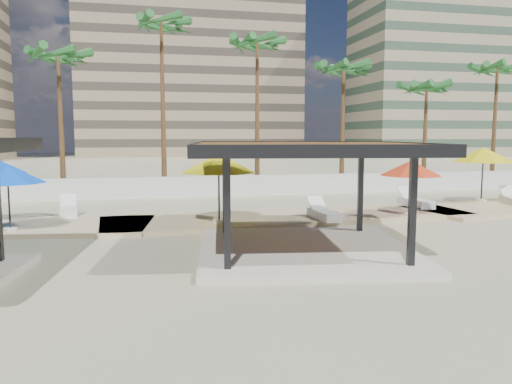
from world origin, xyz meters
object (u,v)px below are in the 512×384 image
pavilion_central (305,187)px  lounger_a (68,210)px  lounger_b (324,214)px  lounger_c (415,202)px  umbrella_c (411,168)px

pavilion_central → lounger_a: (-8.08, 8.27, -1.66)m
lounger_b → lounger_c: 6.06m
lounger_a → lounger_b: 11.04m
umbrella_c → lounger_b: umbrella_c is taller
umbrella_c → pavilion_central: bearing=-142.6°
lounger_a → lounger_b: lounger_b is taller
lounger_b → lounger_c: (5.57, 2.39, 0.01)m
umbrella_c → lounger_a: size_ratio=1.31×
umbrella_c → lounger_c: umbrella_c is taller
pavilion_central → lounger_b: (2.42, 4.87, -1.65)m
lounger_a → lounger_c: (16.07, -1.00, 0.02)m
umbrella_c → lounger_a: (-14.38, 3.45, -1.84)m
pavilion_central → lounger_b: bearing=71.9°
umbrella_c → lounger_b: bearing=179.3°
pavilion_central → lounger_b: 5.68m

